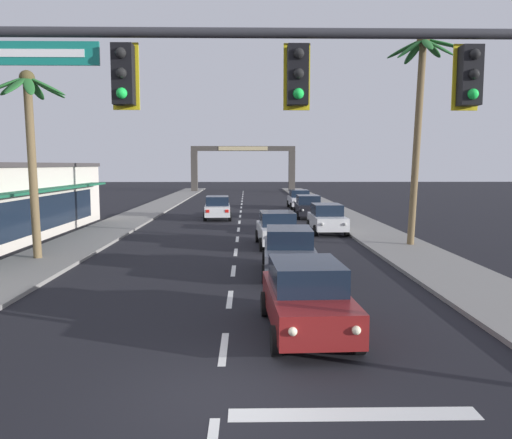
{
  "coord_description": "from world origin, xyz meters",
  "views": [
    {
      "loc": [
        0.5,
        -8.34,
        3.95
      ],
      "look_at": [
        0.8,
        8.0,
        2.2
      ],
      "focal_mm": 36.01,
      "sensor_mm": 36.0,
      "label": 1
    }
  ],
  "objects_px": {
    "traffic_signal_mast": "(404,105)",
    "sedan_lead_at_stop_bar": "(307,297)",
    "palm_right_second": "(420,100)",
    "sedan_parked_far_kerb": "(299,199)",
    "sedan_fifth_in_queue": "(277,229)",
    "sedan_third_in_queue": "(289,251)",
    "sedan_parked_mid_kerb": "(327,218)",
    "sedan_oncoming_far": "(217,207)",
    "palm_left_second": "(30,127)",
    "sedan_parked_nearest_kerb": "(308,206)",
    "town_gateway_arch": "(243,162)"
  },
  "relations": [
    {
      "from": "sedan_parked_mid_kerb",
      "to": "sedan_parked_far_kerb",
      "type": "relative_size",
      "value": 1.0
    },
    {
      "from": "sedan_oncoming_far",
      "to": "sedan_parked_mid_kerb",
      "type": "distance_m",
      "value": 10.24
    },
    {
      "from": "sedan_third_in_queue",
      "to": "sedan_parked_far_kerb",
      "type": "xyz_separation_m",
      "value": [
        3.24,
        28.08,
        0.0
      ]
    },
    {
      "from": "sedan_lead_at_stop_bar",
      "to": "sedan_parked_nearest_kerb",
      "type": "distance_m",
      "value": 26.45
    },
    {
      "from": "sedan_third_in_queue",
      "to": "sedan_oncoming_far",
      "type": "xyz_separation_m",
      "value": [
        -3.65,
        18.97,
        0.0
      ]
    },
    {
      "from": "sedan_third_in_queue",
      "to": "sedan_parked_mid_kerb",
      "type": "relative_size",
      "value": 1.01
    },
    {
      "from": "traffic_signal_mast",
      "to": "palm_right_second",
      "type": "xyz_separation_m",
      "value": [
        5.64,
        16.09,
        2.1
      ]
    },
    {
      "from": "sedan_lead_at_stop_bar",
      "to": "sedan_oncoming_far",
      "type": "distance_m",
      "value": 25.64
    },
    {
      "from": "sedan_lead_at_stop_bar",
      "to": "sedan_third_in_queue",
      "type": "relative_size",
      "value": 1.0
    },
    {
      "from": "sedan_oncoming_far",
      "to": "palm_right_second",
      "type": "height_order",
      "value": "palm_right_second"
    },
    {
      "from": "sedan_parked_nearest_kerb",
      "to": "town_gateway_arch",
      "type": "relative_size",
      "value": 0.3
    },
    {
      "from": "palm_left_second",
      "to": "town_gateway_arch",
      "type": "distance_m",
      "value": 54.43
    },
    {
      "from": "traffic_signal_mast",
      "to": "sedan_oncoming_far",
      "type": "height_order",
      "value": "traffic_signal_mast"
    },
    {
      "from": "palm_left_second",
      "to": "palm_right_second",
      "type": "relative_size",
      "value": 0.77
    },
    {
      "from": "sedan_third_in_queue",
      "to": "sedan_oncoming_far",
      "type": "distance_m",
      "value": 19.32
    },
    {
      "from": "traffic_signal_mast",
      "to": "sedan_lead_at_stop_bar",
      "type": "bearing_deg",
      "value": 106.58
    },
    {
      "from": "sedan_oncoming_far",
      "to": "sedan_parked_nearest_kerb",
      "type": "relative_size",
      "value": 1.01
    },
    {
      "from": "sedan_parked_nearest_kerb",
      "to": "sedan_parked_far_kerb",
      "type": "distance_m",
      "value": 8.26
    },
    {
      "from": "sedan_fifth_in_queue",
      "to": "sedan_oncoming_far",
      "type": "relative_size",
      "value": 1.0
    },
    {
      "from": "sedan_fifth_in_queue",
      "to": "palm_right_second",
      "type": "height_order",
      "value": "palm_right_second"
    },
    {
      "from": "sedan_parked_mid_kerb",
      "to": "palm_right_second",
      "type": "distance_m",
      "value": 8.77
    },
    {
      "from": "sedan_parked_mid_kerb",
      "to": "sedan_fifth_in_queue",
      "type": "bearing_deg",
      "value": -123.1
    },
    {
      "from": "sedan_fifth_in_queue",
      "to": "traffic_signal_mast",
      "type": "bearing_deg",
      "value": -86.55
    },
    {
      "from": "sedan_lead_at_stop_bar",
      "to": "sedan_parked_mid_kerb",
      "type": "height_order",
      "value": "same"
    },
    {
      "from": "sedan_third_in_queue",
      "to": "town_gateway_arch",
      "type": "height_order",
      "value": "town_gateway_arch"
    },
    {
      "from": "traffic_signal_mast",
      "to": "sedan_fifth_in_queue",
      "type": "xyz_separation_m",
      "value": [
        -0.99,
        16.46,
        -4.03
      ]
    },
    {
      "from": "sedan_fifth_in_queue",
      "to": "palm_right_second",
      "type": "xyz_separation_m",
      "value": [
        6.63,
        -0.37,
        6.12
      ]
    },
    {
      "from": "sedan_lead_at_stop_bar",
      "to": "palm_right_second",
      "type": "relative_size",
      "value": 0.45
    },
    {
      "from": "palm_right_second",
      "to": "sedan_parked_far_kerb",
      "type": "bearing_deg",
      "value": 98.65
    },
    {
      "from": "traffic_signal_mast",
      "to": "sedan_third_in_queue",
      "type": "bearing_deg",
      "value": 95.43
    },
    {
      "from": "sedan_parked_nearest_kerb",
      "to": "town_gateway_arch",
      "type": "xyz_separation_m",
      "value": [
        -5.09,
        36.74,
        3.46
      ]
    },
    {
      "from": "traffic_signal_mast",
      "to": "palm_left_second",
      "type": "height_order",
      "value": "palm_left_second"
    },
    {
      "from": "sedan_lead_at_stop_bar",
      "to": "sedan_parked_mid_kerb",
      "type": "distance_m",
      "value": 18.03
    },
    {
      "from": "sedan_parked_mid_kerb",
      "to": "sedan_oncoming_far",
      "type": "bearing_deg",
      "value": 131.53
    },
    {
      "from": "sedan_oncoming_far",
      "to": "town_gateway_arch",
      "type": "distance_m",
      "value": 37.79
    },
    {
      "from": "sedan_parked_mid_kerb",
      "to": "town_gateway_arch",
      "type": "distance_m",
      "value": 45.68
    },
    {
      "from": "sedan_third_in_queue",
      "to": "sedan_parked_mid_kerb",
      "type": "xyz_separation_m",
      "value": [
        3.14,
        11.3,
        0.0
      ]
    },
    {
      "from": "sedan_parked_nearest_kerb",
      "to": "palm_right_second",
      "type": "bearing_deg",
      "value": -75.63
    },
    {
      "from": "palm_right_second",
      "to": "town_gateway_arch",
      "type": "bearing_deg",
      "value": 99.69
    },
    {
      "from": "sedan_fifth_in_queue",
      "to": "sedan_parked_nearest_kerb",
      "type": "height_order",
      "value": "same"
    },
    {
      "from": "palm_right_second",
      "to": "sedan_lead_at_stop_bar",
      "type": "bearing_deg",
      "value": -118.26
    },
    {
      "from": "sedan_fifth_in_queue",
      "to": "town_gateway_arch",
      "type": "relative_size",
      "value": 0.3
    },
    {
      "from": "traffic_signal_mast",
      "to": "sedan_lead_at_stop_bar",
      "type": "distance_m",
      "value": 5.51
    },
    {
      "from": "sedan_parked_mid_kerb",
      "to": "palm_right_second",
      "type": "bearing_deg",
      "value": -56.61
    },
    {
      "from": "town_gateway_arch",
      "to": "sedan_oncoming_far",
      "type": "bearing_deg",
      "value": -92.48
    },
    {
      "from": "palm_right_second",
      "to": "town_gateway_arch",
      "type": "xyz_separation_m",
      "value": [
        -8.62,
        50.51,
        -2.66
      ]
    },
    {
      "from": "sedan_lead_at_stop_bar",
      "to": "sedan_fifth_in_queue",
      "type": "xyz_separation_m",
      "value": [
        0.08,
        12.86,
        0.0
      ]
    },
    {
      "from": "palm_left_second",
      "to": "town_gateway_arch",
      "type": "relative_size",
      "value": 0.51
    },
    {
      "from": "palm_left_second",
      "to": "palm_right_second",
      "type": "xyz_separation_m",
      "value": [
        16.79,
        3.29,
        1.53
      ]
    },
    {
      "from": "sedan_third_in_queue",
      "to": "palm_right_second",
      "type": "xyz_separation_m",
      "value": [
        6.59,
        6.06,
        6.12
      ]
    }
  ]
}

